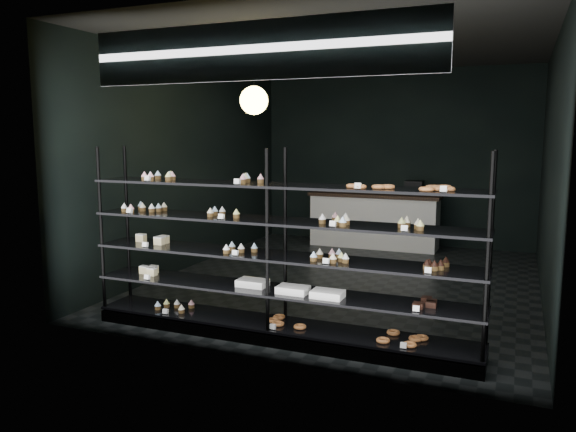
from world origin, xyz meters
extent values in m
cube|color=black|center=(0.00, 0.00, 0.01)|extent=(5.00, 6.00, 0.01)
cube|color=black|center=(0.00, 0.00, 3.20)|extent=(5.00, 6.00, 0.01)
cube|color=black|center=(0.00, 3.00, 1.60)|extent=(5.00, 0.01, 3.20)
cube|color=black|center=(0.00, -3.00, 1.60)|extent=(5.00, 0.01, 3.20)
cube|color=black|center=(-2.50, 0.00, 1.60)|extent=(0.01, 6.00, 3.20)
cube|color=black|center=(2.50, 0.00, 1.60)|extent=(0.01, 6.00, 3.20)
cube|color=black|center=(0.00, -2.45, 0.06)|extent=(4.00, 0.50, 0.12)
cylinder|color=black|center=(-1.97, -2.67, 0.99)|extent=(0.04, 0.04, 1.85)
cylinder|color=black|center=(-1.97, -2.23, 0.99)|extent=(0.04, 0.04, 1.85)
cylinder|color=black|center=(0.00, -2.67, 0.99)|extent=(0.04, 0.04, 1.85)
cylinder|color=black|center=(0.00, -2.23, 0.99)|extent=(0.04, 0.04, 1.85)
cylinder|color=black|center=(1.97, -2.67, 0.99)|extent=(0.04, 0.04, 1.85)
cylinder|color=black|center=(1.97, -2.23, 0.99)|extent=(0.04, 0.04, 1.85)
cube|color=black|center=(0.00, -2.45, 0.15)|extent=(4.00, 0.50, 0.03)
cube|color=black|center=(0.00, -2.45, 0.50)|extent=(4.00, 0.50, 0.02)
cube|color=black|center=(0.00, -2.45, 0.85)|extent=(4.00, 0.50, 0.02)
cube|color=black|center=(0.00, -2.45, 1.20)|extent=(4.00, 0.50, 0.02)
cube|color=black|center=(0.00, -2.45, 1.55)|extent=(4.00, 0.50, 0.02)
cube|color=white|center=(-1.36, -2.63, 1.59)|extent=(0.06, 0.04, 0.06)
cube|color=white|center=(-0.35, -2.63, 1.59)|extent=(0.06, 0.04, 0.06)
cube|color=white|center=(0.88, -2.63, 1.59)|extent=(0.05, 0.04, 0.06)
cube|color=white|center=(1.59, -2.63, 1.59)|extent=(0.06, 0.04, 0.06)
cube|color=white|center=(-1.58, -2.63, 1.24)|extent=(0.06, 0.04, 0.06)
cube|color=white|center=(-0.55, -2.63, 1.24)|extent=(0.05, 0.04, 0.06)
cube|color=white|center=(0.58, -2.63, 1.24)|extent=(0.05, 0.04, 0.06)
cube|color=white|center=(1.31, -2.63, 1.24)|extent=(0.06, 0.04, 0.06)
cube|color=white|center=(-1.47, -2.63, 0.89)|extent=(0.06, 0.04, 0.06)
cube|color=white|center=(-0.41, -2.63, 0.89)|extent=(0.06, 0.04, 0.06)
cube|color=white|center=(0.55, -2.63, 0.89)|extent=(0.05, 0.04, 0.06)
cube|color=white|center=(1.47, -2.63, 0.89)|extent=(0.06, 0.04, 0.06)
cube|color=white|center=(-1.46, -2.63, 0.54)|extent=(0.06, 0.04, 0.06)
cube|color=white|center=(1.44, -2.63, 0.54)|extent=(0.06, 0.04, 0.06)
cube|color=white|center=(-1.24, -2.63, 0.19)|extent=(0.06, 0.04, 0.06)
cube|color=white|center=(0.05, -2.63, 0.19)|extent=(0.05, 0.04, 0.06)
cube|color=white|center=(1.31, -2.63, 0.19)|extent=(0.06, 0.04, 0.06)
cube|color=#0B183B|center=(0.00, -2.92, 2.75)|extent=(3.20, 0.04, 0.45)
cube|color=white|center=(0.00, -2.94, 2.75)|extent=(3.30, 0.02, 0.50)
cylinder|color=black|center=(-0.90, -1.08, 2.90)|extent=(0.01, 0.01, 0.56)
sphere|color=#FFD259|center=(-0.90, -1.08, 2.45)|extent=(0.35, 0.35, 0.35)
cube|color=silver|center=(-0.23, 2.50, 0.46)|extent=(2.26, 0.60, 0.92)
cube|color=black|center=(-0.23, 2.50, 0.95)|extent=(2.35, 0.65, 0.06)
cube|color=black|center=(0.47, 2.50, 1.10)|extent=(0.30, 0.30, 0.25)
camera|label=1|loc=(2.17, -7.40, 2.05)|focal=35.00mm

